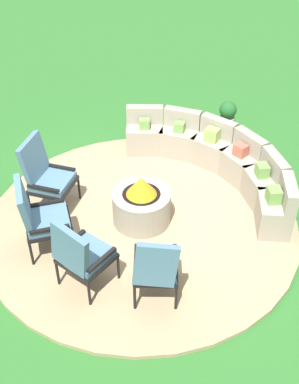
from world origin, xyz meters
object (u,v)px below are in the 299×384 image
lounge_chair_front_left (46,174)px  potted_plant_0 (227,116)px  lounge_chair_back_left (81,254)px  curved_stone_bench (217,160)px  lounge_chair_back_right (156,266)px  lounge_chair_front_right (40,216)px  fire_pit (142,204)px

lounge_chair_front_left → potted_plant_0: lounge_chair_front_left is taller
lounge_chair_back_left → potted_plant_0: 4.47m
curved_stone_bench → lounge_chair_back_right: size_ratio=3.30×
lounge_chair_front_right → lounge_chair_back_left: size_ratio=1.04×
lounge_chair_back_right → lounge_chair_front_left: bearing=132.5°
fire_pit → potted_plant_0: size_ratio=1.32×
lounge_chair_front_left → lounge_chair_back_left: (1.47, -0.91, -0.02)m
fire_pit → lounge_chair_front_right: (-0.76, -1.22, 0.26)m
fire_pit → lounge_chair_back_left: lounge_chair_back_left is taller
potted_plant_0 → lounge_chair_front_right: bearing=-97.6°
curved_stone_bench → lounge_chair_back_right: lounge_chair_back_right is taller
fire_pit → lounge_chair_back_right: (0.96, -1.06, 0.23)m
lounge_chair_front_left → lounge_chair_back_left: bearing=40.6°
curved_stone_bench → potted_plant_0: (-0.56, 1.45, -0.04)m
fire_pit → lounge_chair_back_left: size_ratio=0.77×
curved_stone_bench → lounge_chair_back_left: size_ratio=3.15×
lounge_chair_back_left → lounge_chair_front_right: bearing=169.4°
lounge_chair_front_right → fire_pit: bearing=97.2°
fire_pit → potted_plant_0: bearing=93.7°
lounge_chair_front_left → fire_pit: bearing=93.4°
lounge_chair_front_right → lounge_chair_back_left: (0.89, -0.21, -0.01)m
curved_stone_bench → lounge_chair_front_left: (-1.71, -2.09, 0.25)m
lounge_chair_back_right → potted_plant_0: lounge_chair_back_right is taller
lounge_chair_front_right → potted_plant_0: size_ratio=1.76×
curved_stone_bench → lounge_chair_front_right: 3.02m
curved_stone_bench → lounge_chair_front_right: lounge_chair_front_right is taller
lounge_chair_front_right → lounge_chair_back_left: 0.92m
lounge_chair_back_left → lounge_chair_back_right: lounge_chair_back_left is taller
lounge_chair_back_right → lounge_chair_front_right: bearing=151.0°
curved_stone_bench → potted_plant_0: 1.56m
lounge_chair_front_right → lounge_chair_front_left: bearing=168.9°
curved_stone_bench → lounge_chair_back_right: bearing=-77.3°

